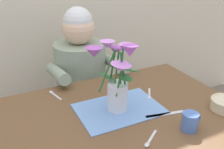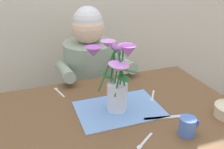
% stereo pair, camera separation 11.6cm
% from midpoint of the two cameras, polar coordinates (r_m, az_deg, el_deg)
% --- Properties ---
extents(dining_table, '(1.20, 0.80, 0.74)m').
position_cam_midpoint_polar(dining_table, '(1.26, 3.16, -12.59)').
color(dining_table, brown).
rests_on(dining_table, ground_plane).
extents(seated_person, '(0.45, 0.47, 1.14)m').
position_cam_midpoint_polar(seated_person, '(1.81, -3.00, -3.16)').
color(seated_person, '#4C4C56').
rests_on(seated_person, ground_plane).
extents(striped_placemat, '(0.40, 0.28, 0.00)m').
position_cam_midpoint_polar(striped_placemat, '(1.23, 4.29, -7.83)').
color(striped_placemat, '#6B93D1').
rests_on(striped_placemat, dining_table).
extents(flower_vase, '(0.26, 0.24, 0.34)m').
position_cam_midpoint_polar(flower_vase, '(1.14, 3.79, -0.59)').
color(flower_vase, silver).
rests_on(flower_vase, dining_table).
extents(dinner_knife, '(0.19, 0.05, 0.00)m').
position_cam_midpoint_polar(dinner_knife, '(1.21, 14.38, -9.42)').
color(dinner_knife, silver).
rests_on(dinner_knife, dining_table).
extents(tea_cup, '(0.09, 0.07, 0.08)m').
position_cam_midpoint_polar(tea_cup, '(1.11, 19.51, -11.01)').
color(tea_cup, '#476BB7').
rests_on(tea_cup, dining_table).
extents(spoon_0, '(0.08, 0.11, 0.01)m').
position_cam_midpoint_polar(spoon_0, '(1.35, 11.47, -5.10)').
color(spoon_0, silver).
rests_on(spoon_0, dining_table).
extents(spoon_1, '(0.05, 0.12, 0.01)m').
position_cam_midpoint_polar(spoon_1, '(1.41, -9.74, -3.70)').
color(spoon_1, silver).
rests_on(spoon_1, dining_table).
extents(spoon_2, '(0.11, 0.08, 0.01)m').
position_cam_midpoint_polar(spoon_2, '(1.04, 10.16, -15.09)').
color(spoon_2, silver).
rests_on(spoon_2, dining_table).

